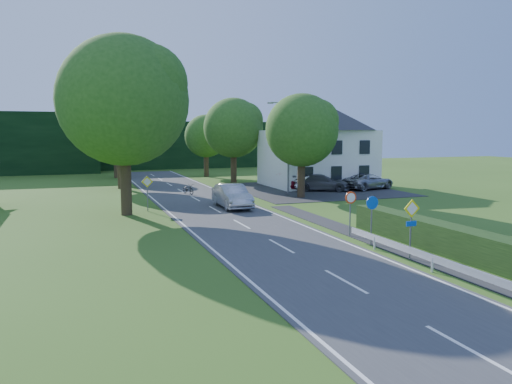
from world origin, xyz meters
name	(u,v)px	position (x,y,z in m)	size (l,w,h in m)	color
ground	(466,350)	(0.00, 0.00, 0.00)	(160.00, 160.00, 0.00)	#355919
road	(232,219)	(0.00, 20.00, 0.02)	(7.00, 80.00, 0.04)	#3C3C3E
parking_pad	(312,189)	(12.00, 33.00, 0.02)	(14.00, 16.00, 0.04)	#27282A
line_edge_left	(180,222)	(-3.25, 20.00, 0.04)	(0.12, 80.00, 0.01)	white
line_edge_right	(280,216)	(3.25, 20.00, 0.04)	(0.12, 80.00, 0.01)	white
line_centre	(232,219)	(0.00, 20.00, 0.04)	(0.12, 80.00, 0.01)	white
tree_main	(124,126)	(-6.00, 24.00, 5.82)	(9.40, 9.40, 11.64)	#285319
tree_left_far	(120,144)	(-5.00, 40.00, 4.29)	(7.00, 7.00, 8.58)	#285319
tree_right_far	(233,140)	(7.00, 42.00, 4.54)	(7.40, 7.40, 9.09)	#285319
tree_left_back	(116,144)	(-4.50, 52.00, 4.04)	(6.60, 6.60, 8.07)	#285319
tree_right_back	(206,146)	(6.00, 50.00, 3.78)	(6.20, 6.20, 7.56)	#285319
tree_right_mid	(302,146)	(8.50, 28.00, 4.29)	(7.00, 7.00, 8.58)	#285319
treeline_right	(193,145)	(8.00, 66.00, 3.50)	(30.00, 5.00, 7.00)	black
house_white	(317,142)	(14.00, 36.00, 4.41)	(10.60, 8.40, 8.60)	white
streetlight	(287,143)	(8.06, 30.00, 4.46)	(2.03, 0.18, 8.00)	slate
sign_priority_right	(411,218)	(4.30, 7.98, 1.80)	(0.78, 0.09, 2.59)	slate
sign_roundabout	(372,210)	(4.30, 10.98, 1.67)	(0.64, 0.08, 2.37)	slate
sign_speed_limit	(351,203)	(4.30, 12.97, 1.77)	(0.64, 0.11, 2.37)	slate
sign_priority_left	(147,187)	(-4.50, 24.98, 1.72)	(0.78, 0.09, 2.44)	slate
moving_car	(232,196)	(1.39, 24.40, 0.88)	(1.77, 5.08, 1.67)	#AEAEB2
motorcycle	(188,189)	(0.11, 33.24, 0.49)	(0.60, 1.72, 0.90)	black
parked_car_red	(307,181)	(11.40, 33.00, 0.81)	(1.82, 4.51, 1.54)	maroon
parked_car_silver_a	(315,182)	(11.85, 32.21, 0.76)	(1.52, 4.36, 1.44)	silver
parked_car_grey	(321,182)	(12.21, 31.62, 0.80)	(2.13, 5.23, 1.52)	#54545A
parked_car_silver_b	(368,181)	(17.07, 31.27, 0.77)	(2.43, 5.27, 1.47)	#A09EA5
parasol	(286,180)	(9.55, 33.49, 0.91)	(1.90, 1.94, 1.74)	red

